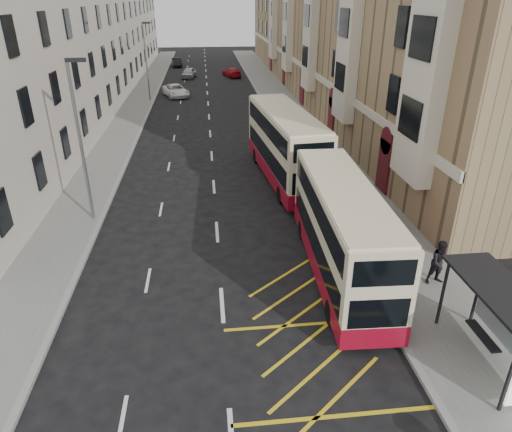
{
  "coord_description": "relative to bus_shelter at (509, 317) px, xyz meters",
  "views": [
    {
      "loc": [
        -0.26,
        -10.27,
        10.71
      ],
      "look_at": [
        1.64,
        7.06,
        2.21
      ],
      "focal_mm": 32.0,
      "sensor_mm": 36.0,
      "label": 1
    }
  ],
  "objects": [
    {
      "name": "bus_shelter",
      "position": [
        0.0,
        0.0,
        0.0
      ],
      "size": [
        1.65,
        4.25,
        2.7
      ],
      "color": "black",
      "rests_on": "pavement_right"
    },
    {
      "name": "pavement_right",
      "position": [
        -0.34,
        30.39,
        -2.06
      ],
      "size": [
        4.0,
        120.0,
        0.15
      ],
      "primitive_type": "cube",
      "color": "#62625D",
      "rests_on": "ground"
    },
    {
      "name": "pedestrian_mid",
      "position": [
        0.39,
        4.72,
        -1.04
      ],
      "size": [
        0.96,
        0.78,
        1.89
      ],
      "primitive_type": "imported",
      "rotation": [
        0.0,
        0.0,
        0.07
      ],
      "color": "black",
      "rests_on": "pavement_right"
    },
    {
      "name": "ground",
      "position": [
        -8.34,
        0.39,
        -2.14
      ],
      "size": [
        200.0,
        200.0,
        0.0
      ],
      "primitive_type": "plane",
      "color": "black",
      "rests_on": "ground"
    },
    {
      "name": "guard_railing",
      "position": [
        -2.09,
        6.14,
        -1.28
      ],
      "size": [
        0.06,
        6.56,
        1.01
      ],
      "color": "red",
      "rests_on": "pavement_right"
    },
    {
      "name": "kerb_left",
      "position": [
        -14.34,
        30.39,
        -2.06
      ],
      "size": [
        0.25,
        120.0,
        0.15
      ],
      "primitive_type": "cube",
      "color": "gray",
      "rests_on": "ground"
    },
    {
      "name": "car_silver",
      "position": [
        -10.77,
        57.58,
        -1.44
      ],
      "size": [
        2.28,
        4.33,
        1.4
      ],
      "primitive_type": "imported",
      "rotation": [
        0.0,
        0.0,
        -0.16
      ],
      "color": "#A1A4A8",
      "rests_on": "ground"
    },
    {
      "name": "street_lamp_far",
      "position": [
        -14.69,
        42.39,
        2.5
      ],
      "size": [
        0.93,
        0.18,
        8.0
      ],
      "color": "slate",
      "rests_on": "pavement_left"
    },
    {
      "name": "street_lamp_near",
      "position": [
        -14.69,
        12.39,
        2.5
      ],
      "size": [
        0.93,
        0.18,
        8.0
      ],
      "color": "slate",
      "rests_on": "pavement_left"
    },
    {
      "name": "road_markings",
      "position": [
        -8.34,
        45.39,
        -2.13
      ],
      "size": [
        10.0,
        110.0,
        0.01
      ],
      "primitive_type": null,
      "color": "silver",
      "rests_on": "ground"
    },
    {
      "name": "terrace_right",
      "position": [
        6.54,
        45.77,
        5.38
      ],
      "size": [
        10.75,
        79.0,
        15.25
      ],
      "color": "#957D57",
      "rests_on": "ground"
    },
    {
      "name": "terrace_left",
      "position": [
        -21.77,
        45.89,
        4.38
      ],
      "size": [
        9.18,
        79.0,
        13.25
      ],
      "color": "beige",
      "rests_on": "ground"
    },
    {
      "name": "pavement_left",
      "position": [
        -15.84,
        30.39,
        -2.06
      ],
      "size": [
        3.0,
        120.0,
        0.15
      ],
      "primitive_type": "cube",
      "color": "#62625D",
      "rests_on": "ground"
    },
    {
      "name": "white_van",
      "position": [
        -11.98,
        44.6,
        -1.46
      ],
      "size": [
        3.62,
        5.33,
        1.36
      ],
      "primitive_type": "imported",
      "rotation": [
        0.0,
        0.0,
        0.31
      ],
      "color": "white",
      "rests_on": "ground"
    },
    {
      "name": "car_red",
      "position": [
        -4.66,
        58.0,
        -1.5
      ],
      "size": [
        2.88,
        4.73,
        1.28
      ],
      "primitive_type": "imported",
      "rotation": [
        0.0,
        0.0,
        3.4
      ],
      "color": "#AF0D1C",
      "rests_on": "ground"
    },
    {
      "name": "kerb_right",
      "position": [
        -2.34,
        30.39,
        -2.06
      ],
      "size": [
        0.25,
        120.0,
        0.15
      ],
      "primitive_type": "cube",
      "color": "gray",
      "rests_on": "ground"
    },
    {
      "name": "car_dark",
      "position": [
        -13.0,
        69.34,
        -1.45
      ],
      "size": [
        1.92,
        4.31,
        1.37
      ],
      "primitive_type": "imported",
      "rotation": [
        0.0,
        0.0,
        0.12
      ],
      "color": "black",
      "rests_on": "ground"
    },
    {
      "name": "double_decker_front",
      "position": [
        -3.34,
        6.08,
        -0.11
      ],
      "size": [
        2.68,
        10.08,
        3.99
      ],
      "rotation": [
        0.0,
        0.0,
        -0.04
      ],
      "color": "beige",
      "rests_on": "ground"
    },
    {
      "name": "pedestrian_near",
      "position": [
        -1.98,
        2.35,
        -1.22
      ],
      "size": [
        0.59,
        0.42,
        1.53
      ],
      "primitive_type": "imported",
      "rotation": [
        0.0,
        0.0,
        3.25
      ],
      "color": "black",
      "rests_on": "pavement_right"
    },
    {
      "name": "double_decker_rear",
      "position": [
        -3.81,
        17.15,
        0.1
      ],
      "size": [
        3.51,
        11.19,
        4.39
      ],
      "rotation": [
        0.0,
        0.0,
        0.09
      ],
      "color": "beige",
      "rests_on": "ground"
    },
    {
      "name": "pedestrian_far",
      "position": [
        -1.99,
        4.09,
        -1.12
      ],
      "size": [
        1.05,
        0.52,
        1.73
      ],
      "primitive_type": "imported",
      "rotation": [
        0.0,
        0.0,
        3.04
      ],
      "color": "black",
      "rests_on": "pavement_right"
    }
  ]
}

